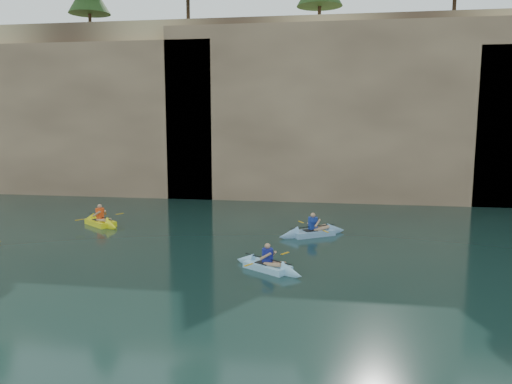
# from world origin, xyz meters

# --- Properties ---
(ground) EXTENTS (160.00, 160.00, 0.00)m
(ground) POSITION_xyz_m (0.00, 0.00, 0.00)
(ground) COLOR black
(ground) RESTS_ON ground
(cliff) EXTENTS (70.00, 16.00, 12.00)m
(cliff) POSITION_xyz_m (0.00, 30.00, 6.00)
(cliff) COLOR tan
(cliff) RESTS_ON ground
(cliff_slab_west) EXTENTS (26.00, 2.40, 10.56)m
(cliff_slab_west) POSITION_xyz_m (-20.00, 22.60, 5.28)
(cliff_slab_west) COLOR tan
(cliff_slab_west) RESTS_ON ground
(cliff_slab_center) EXTENTS (24.00, 2.40, 11.40)m
(cliff_slab_center) POSITION_xyz_m (2.00, 22.60, 5.70)
(cliff_slab_center) COLOR tan
(cliff_slab_center) RESTS_ON ground
(sea_cave_west) EXTENTS (4.50, 1.00, 4.00)m
(sea_cave_west) POSITION_xyz_m (-18.00, 21.95, 2.00)
(sea_cave_west) COLOR black
(sea_cave_west) RESTS_ON ground
(sea_cave_center) EXTENTS (3.50, 1.00, 3.20)m
(sea_cave_center) POSITION_xyz_m (-4.00, 21.95, 1.60)
(sea_cave_center) COLOR black
(sea_cave_center) RESTS_ON ground
(sea_cave_east) EXTENTS (5.00, 1.00, 4.50)m
(sea_cave_east) POSITION_xyz_m (10.00, 21.95, 2.25)
(sea_cave_east) COLOR black
(sea_cave_east) RESTS_ON ground
(kayaker_ltblue_near) EXTENTS (2.94, 2.27, 1.20)m
(kayaker_ltblue_near) POSITION_xyz_m (-1.39, 7.13, 0.15)
(kayaker_ltblue_near) COLOR #98D6FF
(kayaker_ltblue_near) RESTS_ON ground
(kayaker_yellow) EXTENTS (3.03, 2.55, 1.31)m
(kayaker_yellow) POSITION_xyz_m (-10.63, 13.08, 0.16)
(kayaker_yellow) COLOR #FCF415
(kayaker_yellow) RESTS_ON ground
(kayaker_ltblue_mid) EXTENTS (3.31, 2.57, 1.31)m
(kayaker_ltblue_mid) POSITION_xyz_m (-0.06, 12.52, 0.16)
(kayaker_ltblue_mid) COLOR #80ACD7
(kayaker_ltblue_mid) RESTS_ON ground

